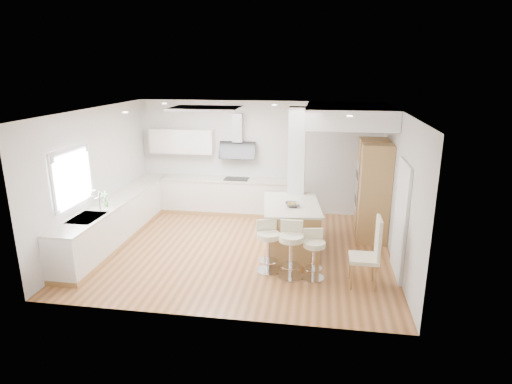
% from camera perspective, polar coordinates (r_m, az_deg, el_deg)
% --- Properties ---
extents(ground, '(6.00, 6.00, 0.00)m').
position_cam_1_polar(ground, '(8.81, -2.13, -7.65)').
color(ground, '#AA6E3F').
rests_on(ground, ground).
extents(ceiling, '(6.00, 5.00, 0.02)m').
position_cam_1_polar(ceiling, '(8.81, -2.13, -7.65)').
color(ceiling, white).
rests_on(ceiling, ground).
extents(wall_back, '(6.00, 0.04, 2.80)m').
position_cam_1_polar(wall_back, '(10.74, 0.30, 4.62)').
color(wall_back, beige).
rests_on(wall_back, ground).
extents(wall_left, '(0.04, 5.00, 2.80)m').
position_cam_1_polar(wall_left, '(9.37, -20.56, 1.83)').
color(wall_left, beige).
rests_on(wall_left, ground).
extents(wall_right, '(0.04, 5.00, 2.80)m').
position_cam_1_polar(wall_right, '(8.32, 18.50, 0.30)').
color(wall_right, beige).
rests_on(wall_right, ground).
extents(skylight, '(4.10, 2.10, 0.06)m').
position_cam_1_polar(skylight, '(8.85, -6.70, 10.98)').
color(skylight, white).
rests_on(skylight, ground).
extents(window_left, '(0.06, 1.28, 1.07)m').
position_cam_1_polar(window_left, '(8.53, -23.37, 2.22)').
color(window_left, white).
rests_on(window_left, ground).
extents(doorway_right, '(0.05, 1.00, 2.10)m').
position_cam_1_polar(doorway_right, '(7.87, 18.74, -3.68)').
color(doorway_right, '#453C36').
rests_on(doorway_right, ground).
extents(counter_left, '(0.63, 4.50, 1.35)m').
position_cam_1_polar(counter_left, '(9.69, -17.81, -3.28)').
color(counter_left, '#B1854C').
rests_on(counter_left, ground).
extents(counter_back, '(3.62, 0.63, 2.50)m').
position_cam_1_polar(counter_back, '(10.81, -4.72, 0.80)').
color(counter_back, '#B1854C').
rests_on(counter_back, ground).
extents(pillar, '(0.35, 0.35, 2.80)m').
position_cam_1_polar(pillar, '(9.13, 5.40, 2.45)').
color(pillar, white).
rests_on(pillar, ground).
extents(soffit, '(1.78, 2.20, 0.40)m').
position_cam_1_polar(soffit, '(9.37, 12.29, 9.97)').
color(soffit, white).
rests_on(soffit, ground).
extents(oven_column, '(0.63, 1.21, 2.10)m').
position_cam_1_polar(oven_column, '(9.54, 15.24, 0.37)').
color(oven_column, '#B1854C').
rests_on(oven_column, ground).
extents(peninsula, '(1.28, 1.75, 1.07)m').
position_cam_1_polar(peninsula, '(8.62, 4.69, -4.65)').
color(peninsula, '#B1854C').
rests_on(peninsula, ground).
extents(bar_stool_a, '(0.55, 0.55, 0.95)m').
position_cam_1_polar(bar_stool_a, '(7.71, 1.62, -6.90)').
color(bar_stool_a, silver).
rests_on(bar_stool_a, ground).
extents(bar_stool_b, '(0.47, 0.47, 1.01)m').
position_cam_1_polar(bar_stool_b, '(7.53, 4.69, -7.29)').
color(bar_stool_b, silver).
rests_on(bar_stool_b, ground).
extents(bar_stool_c, '(0.46, 0.46, 0.89)m').
position_cam_1_polar(bar_stool_c, '(7.54, 7.69, -7.93)').
color(bar_stool_c, silver).
rests_on(bar_stool_c, ground).
extents(dining_chair, '(0.47, 0.47, 1.22)m').
position_cam_1_polar(dining_chair, '(7.42, 15.07, -7.49)').
color(dining_chair, beige).
rests_on(dining_chair, ground).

